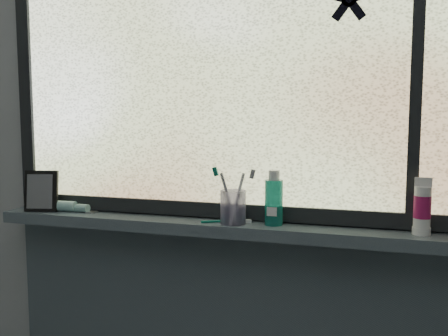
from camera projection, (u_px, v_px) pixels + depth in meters
wall_back at (226, 151)px, 1.70m from camera, size 3.00×0.01×2.50m
windowsill at (219, 227)px, 1.66m from camera, size 1.62×0.14×0.04m
window_pane at (224, 67)px, 1.65m from camera, size 1.50×0.01×1.00m
frame_bottom at (223, 210)px, 1.70m from camera, size 1.60×0.03×0.05m
frame_left at (27, 73)px, 1.87m from camera, size 0.05×0.03×1.10m
frame_mullion at (417, 62)px, 1.47m from camera, size 0.03×0.03×1.00m
vanity_mirror at (41, 191)px, 1.83m from camera, size 0.13×0.09×0.15m
toothpaste_tube at (72, 207)px, 1.82m from camera, size 0.22×0.05×0.04m
toothbrush_cup at (233, 207)px, 1.62m from camera, size 0.10×0.10×0.11m
toothbrush_lying at (223, 220)px, 1.65m from camera, size 0.17×0.10×0.01m
mouthwash_bottle at (274, 198)px, 1.60m from camera, size 0.07×0.07×0.15m
cream_tube at (422, 204)px, 1.47m from camera, size 0.06×0.06×0.12m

